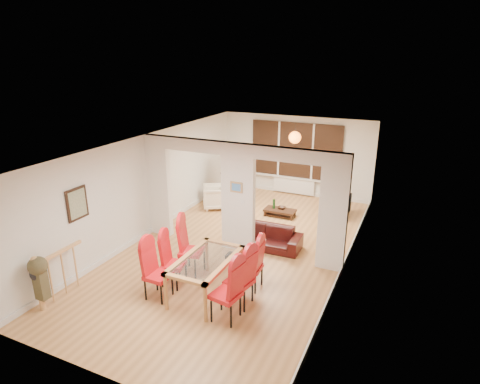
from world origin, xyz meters
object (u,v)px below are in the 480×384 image
Objects in this scene: dining_chair_lc at (191,248)px; armchair at (216,197)px; bowl at (282,208)px; coffee_table at (280,213)px; television at (342,206)px; bottle at (274,203)px; dining_table at (206,276)px; dining_chair_ra at (226,290)px; dining_chair_rc at (251,264)px; dining_chair_lb at (173,261)px; sofa at (263,236)px; dining_chair_la at (158,272)px; dining_chair_rb at (239,277)px; person at (227,177)px.

dining_chair_lc is 3.88m from armchair.
armchair reaches higher than bowl.
armchair is 2.03m from coffee_table.
bottle is at bearing 121.32° from television.
dining_chair_ra is at bearing -38.24° from dining_table.
coffee_table is at bearing 90.18° from dining_table.
bottle is (-0.90, 3.82, -0.18)m from dining_chair_rc.
television is 1.96m from bottle.
dining_chair_lb is 1.39× the size of armchair.
coffee_table is (-0.01, 4.37, -0.28)m from dining_table.
dining_chair_ra reaches higher than sofa.
sofa is (0.26, 2.36, -0.12)m from dining_table.
sofa is 2.08m from bottle.
dining_chair_rc is (0.69, 0.56, 0.15)m from dining_table.
dining_chair_la is at bearing -15.01° from armchair.
dining_chair_lc reaches higher than armchair.
dining_chair_lb is (0.02, 0.50, -0.03)m from dining_chair_la.
dining_chair_ra is 1.30× the size of coffee_table.
dining_chair_rc is at bearing 103.77° from dining_chair_rb.
dining_chair_rb reaches higher than dining_chair_lb.
dining_chair_rb reaches higher than dining_chair_rc.
dining_chair_la is 3.05m from sofa.
bowl is (-0.72, 4.52, -0.33)m from dining_chair_rb.
dining_chair_lb is 0.64× the size of person.
dining_chair_rb is 1.48× the size of armchair.
dining_chair_la is 1.07m from dining_chair_lc.
sofa is 6.00× the size of bottle.
person is 7.26× the size of bowl.
dining_chair_lb is 1.55m from dining_chair_rc.
dining_chair_rb is (0.73, -0.05, 0.18)m from dining_table.
coffee_table is (-0.28, 2.01, -0.16)m from sofa.
bowl reaches higher than coffee_table.
bottle is at bearing 75.01° from person.
dining_chair_rb reaches higher than armchair.
dining_chair_lb is 0.94× the size of dining_chair_rb.
dining_chair_lb is 0.58× the size of sofa.
bowl is (0.00, 4.47, -0.15)m from dining_table.
dining_chair_lb is 5.67m from television.
person is 1.87× the size of coffee_table.
dining_chair_ra is 1.50× the size of armchair.
bottle is at bearing 65.45° from armchair.
dining_chair_rb reaches higher than bottle.
dining_chair_rb is at bearing -13.16° from dining_chair_lb.
dining_chair_lc is at bearing 15.06° from person.
dining_chair_la is at bearing 165.12° from television.
television is at bearing 94.58° from person.
bottle is 0.26m from bowl.
dining_chair_rb reaches higher than dining_chair_la.
bottle is at bearing 101.28° from sofa.
dining_chair_ra is at bearing -0.20° from armchair.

